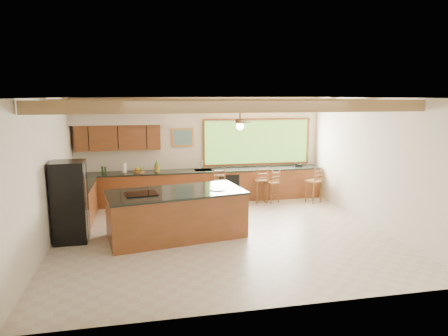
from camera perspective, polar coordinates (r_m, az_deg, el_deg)
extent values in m
plane|color=beige|center=(9.03, -0.17, -9.39)|extent=(7.20, 7.20, 0.00)
cube|color=beige|center=(11.81, -3.26, 2.77)|extent=(7.20, 0.04, 3.00)
cube|color=beige|center=(5.57, 6.39, -5.83)|extent=(7.20, 0.04, 3.00)
cube|color=beige|center=(8.70, -24.11, -0.82)|extent=(0.04, 6.50, 3.00)
cube|color=beige|center=(9.98, 20.54, 0.74)|extent=(0.04, 6.50, 3.00)
cube|color=#9E7A4F|center=(8.51, -0.18, 10.01)|extent=(7.20, 6.50, 0.04)
cube|color=#9E7B4F|center=(6.95, 2.42, 8.78)|extent=(7.10, 0.15, 0.22)
cube|color=#9E7B4F|center=(9.00, -0.81, 9.13)|extent=(7.10, 0.15, 0.22)
cube|color=#9E7B4F|center=(10.77, -2.60, 9.31)|extent=(7.10, 0.15, 0.22)
cube|color=brown|center=(11.48, -14.86, 4.24)|extent=(2.30, 0.35, 0.70)
cube|color=beige|center=(11.37, -15.02, 7.21)|extent=(2.60, 0.50, 0.48)
cylinder|color=#FFEABF|center=(11.44, -18.48, 5.89)|extent=(0.10, 0.10, 0.01)
cylinder|color=#FFEABF|center=(11.36, -11.42, 6.19)|extent=(0.10, 0.10, 0.01)
cube|color=#7CB13F|center=(12.12, 4.75, 3.75)|extent=(3.20, 0.04, 1.30)
cube|color=#BA7D38|center=(11.68, -5.94, 4.37)|extent=(0.64, 0.03, 0.54)
cube|color=#386552|center=(11.66, -5.93, 4.36)|extent=(0.54, 0.01, 0.44)
cube|color=brown|center=(11.67, -2.97, -2.61)|extent=(7.00, 0.65, 0.88)
cube|color=black|center=(11.58, -2.99, -0.39)|extent=(7.04, 0.69, 0.04)
cube|color=brown|center=(10.16, -20.17, -5.19)|extent=(0.65, 2.35, 0.88)
cube|color=black|center=(10.06, -20.33, -2.66)|extent=(0.69, 2.39, 0.04)
cube|color=black|center=(11.48, 0.74, -2.92)|extent=(0.60, 0.02, 0.78)
cube|color=silver|center=(11.57, -2.99, -0.37)|extent=(0.50, 0.38, 0.03)
cylinder|color=silver|center=(11.74, -3.14, 0.60)|extent=(0.03, 0.03, 0.30)
cylinder|color=silver|center=(11.62, -3.08, 1.15)|extent=(0.03, 0.20, 0.03)
cylinder|color=white|center=(11.41, -14.07, 0.01)|extent=(0.12, 0.12, 0.29)
cylinder|color=#1D4019|center=(11.62, -16.97, -0.22)|extent=(0.05, 0.05, 0.19)
cylinder|color=#1D4019|center=(11.53, -16.60, -0.29)|extent=(0.05, 0.05, 0.18)
cube|color=black|center=(12.38, 10.59, 0.47)|extent=(0.26, 0.23, 0.10)
cube|color=brown|center=(8.81, -6.83, -6.66)|extent=(3.05, 1.80, 0.97)
cube|color=black|center=(8.68, -6.90, -3.46)|extent=(3.10, 1.85, 0.04)
cube|color=black|center=(8.52, -11.78, -3.63)|extent=(0.72, 0.61, 0.02)
cylinder|color=white|center=(8.75, -0.97, -3.06)|extent=(0.35, 0.35, 0.02)
cube|color=black|center=(8.96, -21.16, -4.53)|extent=(0.68, 0.66, 1.72)
cube|color=silver|center=(8.91, -19.04, -4.48)|extent=(0.02, 0.05, 1.58)
cube|color=brown|center=(11.24, -0.83, -1.97)|extent=(0.40, 0.40, 0.04)
cylinder|color=brown|center=(11.14, -1.46, -3.87)|extent=(0.04, 0.04, 0.64)
cylinder|color=brown|center=(11.19, 0.09, -3.80)|extent=(0.04, 0.04, 0.64)
cylinder|color=brown|center=(11.43, -1.73, -3.50)|extent=(0.04, 0.04, 0.64)
cylinder|color=brown|center=(11.49, -0.21, -3.43)|extent=(0.04, 0.04, 0.64)
cube|color=brown|center=(11.52, 6.89, -2.04)|extent=(0.46, 0.46, 0.04)
cylinder|color=brown|center=(11.42, 6.41, -3.73)|extent=(0.03, 0.03, 0.58)
cylinder|color=brown|center=(11.51, 7.73, -3.65)|extent=(0.03, 0.03, 0.58)
cylinder|color=brown|center=(11.68, 5.99, -3.40)|extent=(0.03, 0.03, 0.58)
cylinder|color=brown|center=(11.77, 7.29, -3.33)|extent=(0.03, 0.03, 0.58)
cube|color=brown|center=(11.52, 5.27, -1.70)|extent=(0.39, 0.39, 0.04)
cylinder|color=brown|center=(11.41, 4.72, -3.56)|extent=(0.04, 0.04, 0.64)
cylinder|color=brown|center=(11.50, 6.19, -3.47)|extent=(0.04, 0.04, 0.64)
cylinder|color=brown|center=(11.70, 4.30, -3.20)|extent=(0.04, 0.04, 0.64)
cylinder|color=brown|center=(11.79, 5.74, -3.13)|extent=(0.04, 0.04, 0.64)
cube|color=brown|center=(11.75, 12.70, -1.82)|extent=(0.49, 0.49, 0.04)
cylinder|color=brown|center=(11.63, 12.26, -3.56)|extent=(0.04, 0.04, 0.61)
cylinder|color=brown|center=(11.75, 13.58, -3.48)|extent=(0.04, 0.04, 0.61)
cylinder|color=brown|center=(11.89, 11.70, -3.24)|extent=(0.04, 0.04, 0.61)
cylinder|color=brown|center=(12.01, 12.99, -3.16)|extent=(0.04, 0.04, 0.61)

